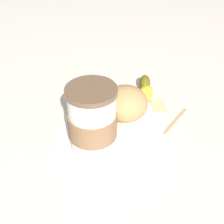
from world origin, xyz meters
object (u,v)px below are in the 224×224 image
Objects in this scene: muffin at (125,109)px; banana at (137,98)px; sugar_packet at (158,106)px; coffee_cup at (93,121)px.

muffin reaches higher than banana.
sugar_packet is (0.12, -0.05, -0.06)m from muffin.
coffee_cup reaches higher than banana.
coffee_cup is 0.72× the size of banana.
muffin reaches higher than sugar_packet.
coffee_cup is 0.21m from sugar_packet.
muffin is at bearing -35.29° from coffee_cup.
coffee_cup reaches higher than sugar_packet.
coffee_cup reaches higher than muffin.
banana is at bearing 1.65° from muffin.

